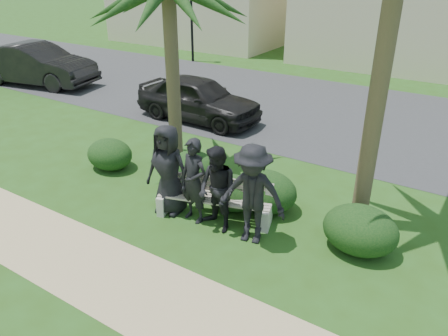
{
  "coord_description": "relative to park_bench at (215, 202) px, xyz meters",
  "views": [
    {
      "loc": [
        4.12,
        -5.54,
        4.7
      ],
      "look_at": [
        -0.09,
        1.0,
        0.92
      ],
      "focal_mm": 35.0,
      "sensor_mm": 36.0,
      "label": 1
    }
  ],
  "objects": [
    {
      "name": "car_b",
      "position": [
        -11.6,
        4.51,
        0.45
      ],
      "size": [
        5.15,
        2.65,
        1.62
      ],
      "primitive_type": "imported",
      "rotation": [
        0.0,
        0.0,
        1.77
      ],
      "color": "black",
      "rests_on": "ground"
    },
    {
      "name": "man_b",
      "position": [
        -0.31,
        -0.27,
        0.5
      ],
      "size": [
        0.67,
        0.49,
        1.7
      ],
      "primitive_type": "imported",
      "rotation": [
        0.0,
        0.0,
        -0.14
      ],
      "color": "black",
      "rests_on": "ground"
    },
    {
      "name": "man_c",
      "position": [
        0.25,
        -0.29,
        0.48
      ],
      "size": [
        0.95,
        0.83,
        1.67
      ],
      "primitive_type": "imported",
      "rotation": [
        0.0,
        0.0,
        -0.28
      ],
      "color": "black",
      "rests_on": "ground"
    },
    {
      "name": "hedge_e",
      "position": [
        2.71,
        0.5,
        0.07
      ],
      "size": [
        1.31,
        1.08,
        0.86
      ],
      "primitive_type": "ellipsoid",
      "color": "black",
      "rests_on": "ground"
    },
    {
      "name": "car_a",
      "position": [
        -3.66,
        4.53,
        0.34
      ],
      "size": [
        4.11,
        1.7,
        1.39
      ],
      "primitive_type": "imported",
      "rotation": [
        0.0,
        0.0,
        1.56
      ],
      "color": "black",
      "rests_on": "ground"
    },
    {
      "name": "man_d",
      "position": [
        0.97,
        -0.28,
        0.59
      ],
      "size": [
        1.34,
        0.93,
        1.89
      ],
      "primitive_type": "imported",
      "rotation": [
        0.0,
        0.0,
        0.2
      ],
      "color": "black",
      "rests_on": "ground"
    },
    {
      "name": "footpath",
      "position": [
        0.04,
        -2.4,
        -0.36
      ],
      "size": [
        30.0,
        1.6,
        0.01
      ],
      "primitive_type": "cube",
      "color": "tan",
      "rests_on": "ground"
    },
    {
      "name": "park_bench",
      "position": [
        0.0,
        0.0,
        0.0
      ],
      "size": [
        2.4,
        1.17,
        0.79
      ],
      "rotation": [
        0.0,
        0.0,
        0.31
      ],
      "color": "gray",
      "rests_on": "ground"
    },
    {
      "name": "hedge_d",
      "position": [
        0.67,
        0.85,
        0.07
      ],
      "size": [
        1.3,
        1.07,
        0.85
      ],
      "primitive_type": "ellipsoid",
      "color": "black",
      "rests_on": "ground"
    },
    {
      "name": "hedge_b",
      "position": [
        -1.25,
        1.0,
        0.03
      ],
      "size": [
        1.17,
        0.97,
        0.77
      ],
      "primitive_type": "ellipsoid",
      "color": "black",
      "rests_on": "ground"
    },
    {
      "name": "ground",
      "position": [
        0.04,
        -0.6,
        -0.36
      ],
      "size": [
        160.0,
        160.0,
        0.0
      ],
      "primitive_type": "plane",
      "color": "#284B15",
      "rests_on": "ground"
    },
    {
      "name": "hedge_c",
      "position": [
        0.08,
        0.52,
        0.01
      ],
      "size": [
        1.12,
        0.92,
        0.73
      ],
      "primitive_type": "ellipsoid",
      "color": "black",
      "rests_on": "ground"
    },
    {
      "name": "asphalt_street",
      "position": [
        0.04,
        7.4,
        -0.36
      ],
      "size": [
        160.0,
        8.0,
        0.01
      ],
      "primitive_type": "cube",
      "color": "#2D2D30",
      "rests_on": "ground"
    },
    {
      "name": "man_a",
      "position": [
        -0.92,
        -0.28,
        0.57
      ],
      "size": [
        0.97,
        0.69,
        1.85
      ],
      "primitive_type": "imported",
      "rotation": [
        0.0,
        0.0,
        0.11
      ],
      "color": "black",
      "rests_on": "ground"
    },
    {
      "name": "hedge_a",
      "position": [
        -3.43,
        0.51,
        0.02
      ],
      "size": [
        1.17,
        0.96,
        0.76
      ],
      "primitive_type": "ellipsoid",
      "color": "black",
      "rests_on": "ground"
    }
  ]
}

